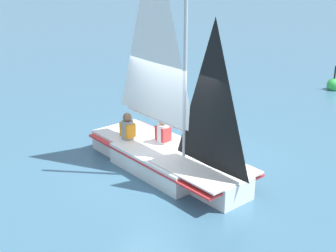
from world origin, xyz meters
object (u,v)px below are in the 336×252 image
Objects in this scene: sailboat_main at (167,142)px; sailor_helm at (163,137)px; sailor_crew at (128,134)px; buoy_marker at (334,85)px.

sailboat_main reaches higher than sailor_helm.
sailor_crew is 9.46m from buoy_marker.
sailboat_main is 1.20m from sailor_crew.
sailboat_main reaches higher than sailor_crew.
sailor_helm is 1.19× the size of buoy_marker.
sailboat_main is 9.25m from buoy_marker.
buoy_marker is at bearing 95.34° from sailor_helm.
sailor_helm reaches higher than sailor_crew.
sailor_helm is 8.99m from buoy_marker.
buoy_marker is (-4.27, -7.90, -0.45)m from sailor_helm.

